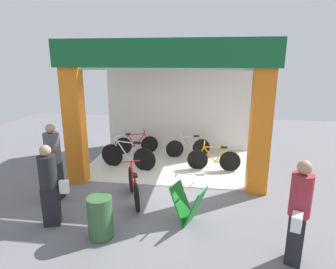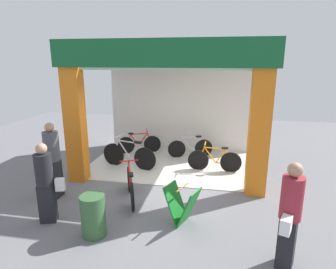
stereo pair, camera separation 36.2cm
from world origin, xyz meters
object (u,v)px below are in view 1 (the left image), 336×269
Objects in this scene: bicycle_inside_1 at (188,147)px; bicycle_inside_2 at (128,156)px; sandwich_board_sign at (188,205)px; pedestrian_0 at (299,213)px; bicycle_inside_3 at (136,144)px; bicycle_parked_0 at (134,187)px; trash_bin at (100,217)px; pedestrian_2 at (50,185)px; bicycle_inside_0 at (214,159)px; pedestrian_1 at (53,162)px.

bicycle_inside_2 reaches higher than bicycle_inside_1.
sandwich_board_sign is 0.46× the size of pedestrian_0.
bicycle_inside_2 is at bearing 135.81° from pedestrian_0.
sandwich_board_sign is 2.01m from pedestrian_0.
pedestrian_0 is (3.78, -4.98, 0.55)m from bicycle_inside_3.
sandwich_board_sign is at bearing -86.05° from bicycle_inside_1.
pedestrian_0 is at bearing -28.74° from bicycle_parked_0.
trash_bin reaches higher than sandwich_board_sign.
bicycle_inside_1 is at bearing 61.77° from pedestrian_2.
bicycle_inside_0 is 1.08× the size of bicycle_inside_3.
bicycle_inside_3 is at bearing 102.96° from bicycle_parked_0.
pedestrian_2 reaches higher than sandwich_board_sign.
bicycle_inside_0 is 1.94× the size of sandwich_board_sign.
bicycle_inside_0 is 2.50m from bicycle_inside_2.
bicycle_inside_1 reaches higher than trash_bin.
pedestrian_2 reaches higher than trash_bin.
trash_bin is at bearing -83.72° from bicycle_inside_3.
pedestrian_2 is (-0.66, -3.06, 0.44)m from bicycle_inside_2.
bicycle_inside_1 is 0.88× the size of pedestrian_2.
bicycle_inside_0 reaches higher than sandwich_board_sign.
bicycle_inside_0 reaches higher than trash_bin.
bicycle_inside_1 is at bearing 72.45° from bicycle_parked_0.
trash_bin is (-0.24, -1.42, 0.05)m from bicycle_parked_0.
pedestrian_2 is at bearing -134.11° from bicycle_inside_0.
bicycle_parked_0 is at bearing 150.00° from sandwich_board_sign.
pedestrian_1 is 1.07m from pedestrian_2.
bicycle_parked_0 is at bearing 151.26° from pedestrian_0.
bicycle_inside_3 is 4.53m from pedestrian_2.
bicycle_inside_3 is 0.80× the size of pedestrian_1.
sandwich_board_sign is (-0.54, -2.85, 0.05)m from bicycle_inside_0.
pedestrian_2 is (-1.32, -1.14, 0.48)m from bicycle_parked_0.
pedestrian_1 is (-3.60, -2.29, 0.59)m from bicycle_inside_0.
bicycle_inside_0 is 1.37m from bicycle_inside_1.
bicycle_inside_1 is 3.37m from bicycle_parked_0.
trash_bin is (-2.07, -3.53, 0.06)m from bicycle_inside_0.
bicycle_inside_0 is at bearing 4.31° from bicycle_inside_2.
bicycle_inside_2 is 3.17m from pedestrian_2.
bicycle_parked_0 reaches higher than bicycle_inside_3.
pedestrian_2 is at bearing -97.13° from bicycle_inside_3.
pedestrian_0 reaches higher than bicycle_parked_0.
bicycle_inside_1 is 2.12m from bicycle_inside_2.
pedestrian_1 is at bearing -117.93° from bicycle_inside_2.
pedestrian_1 reaches higher than trash_bin.
bicycle_inside_2 reaches higher than trash_bin.
bicycle_inside_2 reaches higher than bicycle_inside_3.
bicycle_inside_1 is 0.97× the size of bicycle_parked_0.
pedestrian_0 is 5.01m from pedestrian_1.
pedestrian_2 is at bearing -118.23° from bicycle_inside_1.
sandwich_board_sign is at bearing -10.47° from pedestrian_1.
bicycle_inside_2 is at bearing 62.07° from pedestrian_1.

